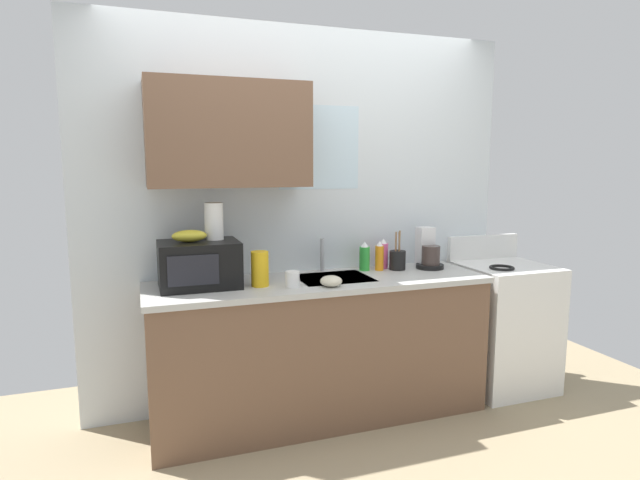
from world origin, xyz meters
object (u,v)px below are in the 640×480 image
cereal_canister (260,269)px  small_bowl (331,281)px  stove_range (503,325)px  dish_soap_bottle_pink (383,254)px  coffee_maker (428,253)px  mug_white (293,279)px  paper_towel_roll (214,221)px  utensil_crock (398,259)px  dish_soap_bottle_orange (379,256)px  banana_bunch (189,236)px  microwave (199,264)px  dish_soap_bottle_green (365,257)px

cereal_canister → small_bowl: bearing=-20.9°
stove_range → small_bowl: bearing=-171.8°
dish_soap_bottle_pink → coffee_maker: bearing=-15.9°
coffee_maker → mug_white: (-1.05, -0.25, -0.06)m
paper_towel_roll → small_bowl: (0.63, -0.30, -0.35)m
coffee_maker → dish_soap_bottle_pink: bearing=164.1°
cereal_canister → utensil_crock: 1.01m
utensil_crock → paper_towel_roll: bearing=-179.1°
coffee_maker → dish_soap_bottle_orange: (-0.36, 0.03, -0.01)m
dish_soap_bottle_orange → banana_bunch: bearing=-175.8°
cereal_canister → dish_soap_bottle_orange: bearing=12.5°
microwave → cereal_canister: size_ratio=2.21×
banana_bunch → paper_towel_roll: 0.18m
stove_range → cereal_canister: size_ratio=5.20×
dish_soap_bottle_orange → cereal_canister: cereal_canister is taller
stove_range → mug_white: stove_range is taller
stove_range → banana_bunch: (-2.20, 0.05, 0.75)m
stove_range → microwave: size_ratio=2.35×
dish_soap_bottle_green → dish_soap_bottle_orange: 0.10m
dish_soap_bottle_green → small_bowl: (-0.38, -0.37, -0.06)m
microwave → paper_towel_roll: size_ratio=2.09×
microwave → dish_soap_bottle_green: microwave is taller
microwave → mug_white: bearing=-20.1°
cereal_canister → dish_soap_bottle_green: bearing=15.9°
stove_range → small_bowl: size_ratio=8.31×
small_bowl → dish_soap_bottle_orange: bearing=35.6°
dish_soap_bottle_green → small_bowl: 0.53m
paper_towel_roll → dish_soap_bottle_pink: (1.17, 0.09, -0.28)m
coffee_maker → cereal_canister: size_ratio=1.35×
coffee_maker → dish_soap_bottle_pink: coffee_maker is taller
dish_soap_bottle_pink → utensil_crock: utensil_crock is taller
stove_range → paper_towel_roll: paper_towel_roll is taller
dish_soap_bottle_orange → mug_white: bearing=-158.0°
dish_soap_bottle_pink → small_bowl: size_ratio=1.60×
cereal_canister → mug_white: size_ratio=2.19×
coffee_maker → cereal_canister: (-1.23, -0.16, -0.00)m
stove_range → cereal_canister: bearing=-178.3°
dish_soap_bottle_orange → utensil_crock: bearing=-10.2°
banana_bunch → small_bowl: 0.87m
microwave → cereal_canister: microwave is taller
banana_bunch → utensil_crock: 1.41m
paper_towel_roll → dish_soap_bottle_orange: bearing=2.2°
coffee_maker → dish_soap_bottle_green: 0.46m
utensil_crock → mug_white: bearing=-162.5°
microwave → dish_soap_bottle_green: bearing=6.2°
stove_range → small_bowl: 1.51m
stove_range → paper_towel_roll: size_ratio=4.91×
coffee_maker → mug_white: size_ratio=2.95×
cereal_canister → mug_white: bearing=-27.4°
microwave → banana_bunch: size_ratio=2.30×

